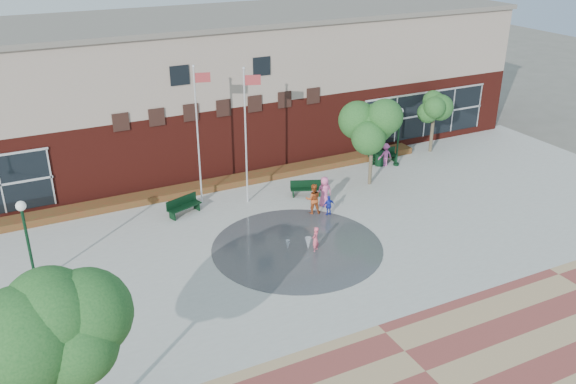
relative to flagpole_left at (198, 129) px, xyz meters
name	(u,v)px	position (x,y,z in m)	size (l,w,h in m)	color
ground	(328,277)	(2.42, -10.00, -4.38)	(120.00, 120.00, 0.00)	#666056
plaza_concrete	(288,239)	(2.42, -6.00, -4.38)	(46.00, 18.00, 0.01)	#A8A8A0
paver_band	(426,372)	(2.42, -17.00, -4.38)	(46.00, 6.00, 0.01)	brown
splash_pad	(297,248)	(2.42, -7.00, -4.38)	(8.40, 8.40, 0.01)	#383A3D
library_building	(196,87)	(2.42, 7.48, 0.26)	(44.40, 10.40, 9.20)	#581812
flower_bed	(232,185)	(2.42, 1.60, -4.38)	(26.00, 1.20, 0.40)	maroon
flagpole_left	(198,129)	(0.00, 0.00, 0.00)	(0.90, 0.30, 7.87)	white
flagpole_right	(246,130)	(2.36, -1.08, -0.05)	(0.91, 0.39, 7.75)	white
lamp_left	(26,234)	(-9.41, -4.70, -1.87)	(0.43, 0.43, 4.04)	black
lamp_right	(399,130)	(13.18, -0.28, -1.96)	(0.41, 0.41, 3.90)	black
bench_left	(184,209)	(-1.40, -1.03, -4.06)	(2.05, 1.19, 1.00)	black
bench_mid	(306,191)	(5.67, -1.84, -4.09)	(1.88, 1.15, 0.92)	black
bench_right	(383,158)	(12.67, 0.55, -4.07)	(1.97, 0.82, 0.96)	black
trash_can	(380,157)	(12.23, 0.24, -3.79)	(0.71, 0.71, 1.17)	black
tree_big_left	(59,316)	(-9.12, -14.78, 0.34)	(4.13, 4.13, 6.60)	#4A3F2D
tree_mid	(373,124)	(9.96, -2.02, -0.56)	(3.11, 3.11, 5.24)	#4A3F2D
tree_small_right	(434,108)	(16.83, 0.81, -1.27)	(2.49, 2.49, 4.26)	#4A3F2D
water_jet_a	(308,250)	(2.78, -7.46, -4.38)	(0.33, 0.33, 0.64)	white
water_jet_b	(288,250)	(1.90, -7.02, -4.38)	(0.23, 0.23, 0.51)	white
child_splash	(315,239)	(3.04, -7.70, -3.73)	(0.48, 0.31, 1.31)	#EB566D
adult_red	(313,199)	(4.94, -4.01, -3.51)	(0.85, 0.66, 1.74)	#B0491E
adult_pink	(324,191)	(5.99, -3.41, -3.52)	(0.84, 0.55, 1.71)	#E75F97
child_blue	(329,206)	(5.58, -4.62, -3.80)	(0.68, 0.28, 1.17)	#1E2DB3
person_bench	(385,155)	(12.44, -0.01, -3.60)	(1.01, 0.58, 1.56)	#C951A2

